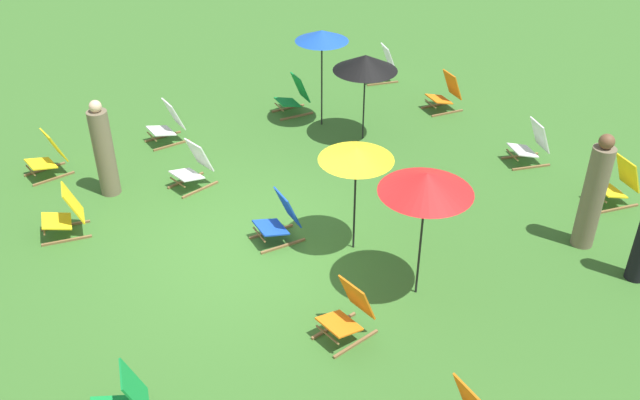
{
  "coord_description": "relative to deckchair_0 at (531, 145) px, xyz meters",
  "views": [
    {
      "loc": [
        7.91,
        -3.55,
        6.47
      ],
      "look_at": [
        0.0,
        1.2,
        0.5
      ],
      "focal_mm": 38.94,
      "sensor_mm": 36.0,
      "label": 1
    }
  ],
  "objects": [
    {
      "name": "ground_plane",
      "position": [
        -0.22,
        -5.62,
        -0.37
      ],
      "size": [
        40.0,
        40.0,
        0.0
      ],
      "primitive_type": "plane",
      "color": "#386B28"
    },
    {
      "name": "deckchair_0",
      "position": [
        0.0,
        0.0,
        0.0
      ],
      "size": [
        0.68,
        0.87,
        0.83
      ],
      "rotation": [
        0.0,
        0.0,
        -0.29
      ],
      "color": "olive",
      "rests_on": "ground"
    },
    {
      "name": "deckchair_2",
      "position": [
        -4.16,
        -7.76,
        0.0
      ],
      "size": [
        0.57,
        0.82,
        0.83
      ],
      "rotation": [
        0.0,
        0.0,
        0.13
      ],
      "color": "olive",
      "rests_on": "ground"
    },
    {
      "name": "deckchair_3",
      "position": [
        -2.11,
        -7.96,
        0.0
      ],
      "size": [
        0.62,
        0.84,
        0.83
      ],
      "rotation": [
        0.0,
        0.0,
        -0.2
      ],
      "color": "olive",
      "rests_on": "ground"
    },
    {
      "name": "deckchair_5",
      "position": [
        -0.24,
        -5.15,
        0.0
      ],
      "size": [
        0.51,
        0.78,
        0.83
      ],
      "rotation": [
        0.0,
        0.0,
        -0.05
      ],
      "color": "olive",
      "rests_on": "ground"
    },
    {
      "name": "deckchair_6",
      "position": [
        -2.45,
        -5.67,
        0.0
      ],
      "size": [
        0.64,
        0.85,
        0.83
      ],
      "rotation": [
        0.0,
        0.0,
        0.23
      ],
      "color": "olive",
      "rests_on": "ground"
    },
    {
      "name": "deckchair_7",
      "position": [
        -4.12,
        -2.71,
        0.0
      ],
      "size": [
        0.53,
        0.79,
        0.83
      ],
      "rotation": [
        0.0,
        0.0,
        -0.07
      ],
      "color": "olive",
      "rests_on": "ground"
    },
    {
      "name": "deckchair_9",
      "position": [
        -4.58,
        -0.12,
        0.0
      ],
      "size": [
        0.65,
        0.86,
        0.83
      ],
      "rotation": [
        0.0,
        0.0,
        -0.26
      ],
      "color": "olive",
      "rests_on": "ground"
    },
    {
      "name": "deckchair_10",
      "position": [
        1.76,
        0.24,
        0.0
      ],
      "size": [
        0.63,
        0.85,
        0.83
      ],
      "rotation": [
        0.0,
        0.0,
        -0.22
      ],
      "color": "olive",
      "rests_on": "ground"
    },
    {
      "name": "deckchair_11",
      "position": [
        2.1,
        -5.39,
        0.0
      ],
      "size": [
        0.59,
        0.82,
        0.83
      ],
      "rotation": [
        0.0,
        0.0,
        0.15
      ],
      "color": "olive",
      "rests_on": "ground"
    },
    {
      "name": "deckchair_12",
      "position": [
        -4.26,
        -5.46,
        0.0
      ],
      "size": [
        0.51,
        0.78,
        0.83
      ],
      "rotation": [
        0.0,
        0.0,
        0.05
      ],
      "color": "olive",
      "rests_on": "ground"
    },
    {
      "name": "deckchair_14",
      "position": [
        -2.59,
        0.12,
        0.0
      ],
      "size": [
        0.58,
        0.82,
        0.83
      ],
      "rotation": [
        0.0,
        0.0,
        -0.14
      ],
      "color": "olive",
      "rests_on": "ground"
    },
    {
      "name": "umbrella_0",
      "position": [
        -3.34,
        -2.51,
        1.52
      ],
      "size": [
        1.04,
        1.04,
        2.0
      ],
      "color": "black",
      "rests_on": "ground"
    },
    {
      "name": "umbrella_1",
      "position": [
        -2.39,
        -2.13,
        1.22
      ],
      "size": [
        1.23,
        1.23,
        1.74
      ],
      "color": "black",
      "rests_on": "ground"
    },
    {
      "name": "umbrella_2",
      "position": [
        0.54,
        -4.28,
        1.29
      ],
      "size": [
        1.1,
        1.1,
        1.76
      ],
      "color": "black",
      "rests_on": "ground"
    },
    {
      "name": "umbrella_3",
      "position": [
        1.89,
        -4.1,
        1.46
      ],
      "size": [
        1.26,
        1.26,
        1.97
      ],
      "color": "black",
      "rests_on": "ground"
    },
    {
      "name": "person_1",
      "position": [
        2.3,
        -1.16,
        0.54
      ],
      "size": [
        0.41,
        0.41,
        1.91
      ],
      "rotation": [
        0.0,
        0.0,
        2.88
      ],
      "color": "#72664C",
      "rests_on": "ground"
    },
    {
      "name": "person_2",
      "position": [
        -2.98,
        -7.02,
        0.45
      ],
      "size": [
        0.43,
        0.43,
        1.75
      ],
      "rotation": [
        0.0,
        0.0,
        1.93
      ],
      "color": "#72664C",
      "rests_on": "ground"
    }
  ]
}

